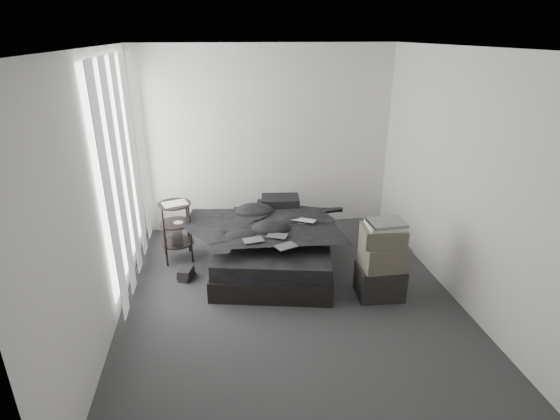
{
  "coord_description": "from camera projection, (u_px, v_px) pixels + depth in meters",
  "views": [
    {
      "loc": [
        -0.7,
        -3.98,
        2.73
      ],
      "look_at": [
        0.0,
        0.8,
        0.75
      ],
      "focal_mm": 28.0,
      "sensor_mm": 36.0,
      "label": 1
    }
  ],
  "objects": [
    {
      "name": "floor",
      "position": [
        291.0,
        301.0,
        4.77
      ],
      "size": [
        3.6,
        4.2,
        0.01
      ],
      "primitive_type": "cube",
      "color": "#333335",
      "rests_on": "ground"
    },
    {
      "name": "ceiling",
      "position": [
        293.0,
        48.0,
        3.79
      ],
      "size": [
        3.6,
        4.2,
        0.01
      ],
      "primitive_type": "cube",
      "color": "white",
      "rests_on": "ground"
    },
    {
      "name": "wall_back",
      "position": [
        267.0,
        140.0,
        6.2
      ],
      "size": [
        3.6,
        0.01,
        2.6
      ],
      "primitive_type": "cube",
      "color": "silver",
      "rests_on": "ground"
    },
    {
      "name": "wall_front",
      "position": [
        358.0,
        317.0,
        2.36
      ],
      "size": [
        3.6,
        0.01,
        2.6
      ],
      "primitive_type": "cube",
      "color": "silver",
      "rests_on": "ground"
    },
    {
      "name": "wall_left",
      "position": [
        100.0,
        198.0,
        4.04
      ],
      "size": [
        0.01,
        4.2,
        2.6
      ],
      "primitive_type": "cube",
      "color": "silver",
      "rests_on": "ground"
    },
    {
      "name": "wall_right",
      "position": [
        463.0,
        180.0,
        4.52
      ],
      "size": [
        0.01,
        4.2,
        2.6
      ],
      "primitive_type": "cube",
      "color": "silver",
      "rests_on": "ground"
    },
    {
      "name": "window_left",
      "position": [
        120.0,
        166.0,
        4.85
      ],
      "size": [
        0.02,
        2.0,
        2.3
      ],
      "primitive_type": "cube",
      "color": "white",
      "rests_on": "wall_left"
    },
    {
      "name": "curtain_left",
      "position": [
        126.0,
        171.0,
        4.88
      ],
      "size": [
        0.06,
        2.12,
        2.48
      ],
      "primitive_type": "cube",
      "color": "white",
      "rests_on": "wall_left"
    },
    {
      "name": "bed",
      "position": [
        276.0,
        257.0,
        5.46
      ],
      "size": [
        1.68,
        2.02,
        0.24
      ],
      "primitive_type": "cube",
      "rotation": [
        0.0,
        0.0,
        -0.21
      ],
      "color": "black",
      "rests_on": "floor"
    },
    {
      "name": "mattress",
      "position": [
        276.0,
        241.0,
        5.38
      ],
      "size": [
        1.62,
        1.96,
        0.19
      ],
      "primitive_type": "cube",
      "rotation": [
        0.0,
        0.0,
        -0.21
      ],
      "color": "black",
      "rests_on": "bed"
    },
    {
      "name": "duvet",
      "position": [
        275.0,
        228.0,
        5.26
      ],
      "size": [
        1.6,
        1.76,
        0.21
      ],
      "primitive_type": "imported",
      "rotation": [
        0.0,
        0.0,
        -0.21
      ],
      "color": "black",
      "rests_on": "mattress"
    },
    {
      "name": "pillow_lower",
      "position": [
        276.0,
        208.0,
        5.96
      ],
      "size": [
        0.6,
        0.46,
        0.12
      ],
      "primitive_type": "cube",
      "rotation": [
        0.0,
        0.0,
        -0.21
      ],
      "color": "black",
      "rests_on": "mattress"
    },
    {
      "name": "pillow_upper",
      "position": [
        280.0,
        201.0,
        5.89
      ],
      "size": [
        0.53,
        0.39,
        0.11
      ],
      "primitive_type": "cube",
      "rotation": [
        0.0,
        0.0,
        -0.1
      ],
      "color": "black",
      "rests_on": "pillow_lower"
    },
    {
      "name": "laptop",
      "position": [
        303.0,
        217.0,
        5.28
      ],
      "size": [
        0.34,
        0.3,
        0.02
      ],
      "primitive_type": "imported",
      "rotation": [
        0.0,
        0.0,
        -0.52
      ],
      "color": "silver",
      "rests_on": "duvet"
    },
    {
      "name": "comic_a",
      "position": [
        253.0,
        235.0,
        4.83
      ],
      "size": [
        0.25,
        0.18,
        0.01
      ],
      "primitive_type": "cube",
      "rotation": [
        0.0,
        0.0,
        0.18
      ],
      "color": "black",
      "rests_on": "duvet"
    },
    {
      "name": "comic_b",
      "position": [
        277.0,
        230.0,
        4.94
      ],
      "size": [
        0.26,
        0.23,
        0.01
      ],
      "primitive_type": "cube",
      "rotation": [
        0.0,
        0.0,
        -0.42
      ],
      "color": "black",
      "rests_on": "duvet"
    },
    {
      "name": "comic_c",
      "position": [
        286.0,
        240.0,
        4.69
      ],
      "size": [
        0.26,
        0.22,
        0.01
      ],
      "primitive_type": "cube",
      "rotation": [
        0.0,
        0.0,
        0.41
      ],
      "color": "black",
      "rests_on": "duvet"
    },
    {
      "name": "side_stand",
      "position": [
        177.0,
        232.0,
        5.52
      ],
      "size": [
        0.47,
        0.47,
        0.76
      ],
      "primitive_type": "cylinder",
      "rotation": [
        0.0,
        0.0,
        0.16
      ],
      "color": "black",
      "rests_on": "floor"
    },
    {
      "name": "papers",
      "position": [
        175.0,
        204.0,
        5.37
      ],
      "size": [
        0.35,
        0.3,
        0.02
      ],
      "primitive_type": "cube",
      "rotation": [
        0.0,
        0.0,
        0.33
      ],
      "color": "white",
      "rests_on": "side_stand"
    },
    {
      "name": "floor_books",
      "position": [
        186.0,
        273.0,
        5.17
      ],
      "size": [
        0.21,
        0.24,
        0.14
      ],
      "primitive_type": "cube",
      "rotation": [
        0.0,
        0.0,
        -0.39
      ],
      "color": "black",
      "rests_on": "floor"
    },
    {
      "name": "box_lower",
      "position": [
        380.0,
        281.0,
        4.81
      ],
      "size": [
        0.51,
        0.41,
        0.36
      ],
      "primitive_type": "cube",
      "rotation": [
        0.0,
        0.0,
        -0.06
      ],
      "color": "black",
      "rests_on": "floor"
    },
    {
      "name": "box_mid",
      "position": [
        383.0,
        256.0,
        4.68
      ],
      "size": [
        0.46,
        0.37,
        0.28
      ],
      "primitive_type": "cube",
      "rotation": [
        0.0,
        0.0,
        0.01
      ],
      "color": "#544F42",
      "rests_on": "box_lower"
    },
    {
      "name": "box_upper",
      "position": [
        383.0,
        235.0,
        4.6
      ],
      "size": [
        0.47,
        0.4,
        0.19
      ],
      "primitive_type": "cube",
      "rotation": [
        0.0,
        0.0,
        -0.11
      ],
      "color": "#544F42",
      "rests_on": "box_mid"
    },
    {
      "name": "art_book_white",
      "position": [
        385.0,
        225.0,
        4.56
      ],
      "size": [
        0.39,
        0.32,
        0.04
      ],
      "primitive_type": "cube",
      "rotation": [
        0.0,
        0.0,
        -0.06
      ],
      "color": "silver",
      "rests_on": "box_upper"
    },
    {
      "name": "art_book_snake",
      "position": [
        387.0,
        223.0,
        4.53
      ],
      "size": [
        0.38,
        0.31,
        0.03
      ],
      "primitive_type": "cube",
      "rotation": [
        0.0,
        0.0,
        0.05
      ],
      "color": "silver",
      "rests_on": "art_book_white"
    }
  ]
}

